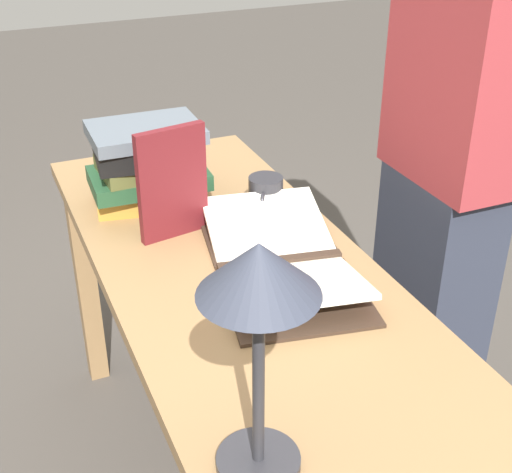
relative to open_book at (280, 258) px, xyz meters
name	(u,v)px	position (x,y,z in m)	size (l,w,h in m)	color
reading_desk	(239,309)	(0.03, 0.09, -0.14)	(1.51, 0.59, 0.77)	#937047
open_book	(280,258)	(0.00, 0.00, 0.00)	(0.59, 0.38, 0.07)	#38281E
book_stack_tall	(148,164)	(0.42, 0.18, 0.09)	(0.22, 0.30, 0.22)	#BC8933
book_standing_upright	(172,183)	(0.23, 0.17, 0.12)	(0.05, 0.17, 0.27)	maroon
reading_lamp	(259,297)	(-0.51, 0.27, 0.29)	(0.17, 0.17, 0.39)	#2D2D33
coffee_mug	(266,194)	(0.26, -0.08, 0.02)	(0.11, 0.09, 0.09)	#28282D
person_reader	(449,166)	(0.11, -0.52, 0.09)	(0.36, 0.21, 1.78)	#2D3342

